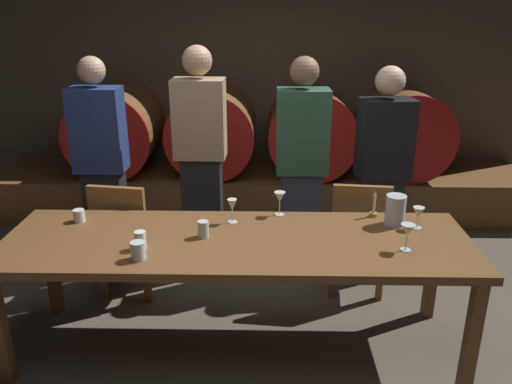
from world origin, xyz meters
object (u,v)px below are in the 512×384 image
wine_glass_center_right (408,231)px  wine_glass_far_left (232,206)px  candle_center (374,210)px  cup_center_left (140,240)px  wine_barrel_center_left (213,131)px  wine_barrel_far_right (402,132)px  guest_center_left (201,161)px  guest_far_right (382,173)px  chair_left (126,233)px  wine_barrel_center_right (311,131)px  chair_right (358,232)px  guest_center_right (301,168)px  wine_glass_far_right (418,213)px  pitcher (395,210)px  cup_center_right (138,251)px  wine_barrel_far_left (116,130)px  guest_far_left (102,165)px  wine_glass_center_left (280,198)px  cup_far_right (203,229)px  dining_table (237,249)px  cup_far_left (79,216)px

wine_glass_center_right → wine_glass_far_left: bearing=159.9°
candle_center → cup_center_left: 1.48m
wine_barrel_center_left → wine_barrel_far_right: size_ratio=1.00×
guest_center_left → guest_far_right: (1.37, -0.04, -0.07)m
chair_left → guest_center_left: 0.78m
wine_barrel_center_right → chair_right: bearing=-81.4°
guest_center_right → guest_far_right: size_ratio=1.04×
wine_glass_far_right → cup_center_left: wine_glass_far_right is taller
pitcher → wine_barrel_far_right: bearing=75.0°
guest_center_left → cup_center_right: size_ratio=17.31×
wine_barrel_far_left → wine_glass_center_right: size_ratio=5.35×
guest_far_left → wine_glass_far_right: 2.36m
chair_right → wine_glass_center_left: wine_glass_center_left is taller
guest_far_right → cup_center_left: bearing=28.2°
wine_barrel_center_left → cup_center_right: (-0.15, -2.48, -0.05)m
wine_glass_center_right → cup_far_right: 1.16m
dining_table → guest_far_left: guest_far_left is taller
guest_center_right → candle_center: guest_center_right is taller
chair_right → guest_center_right: 0.63m
wine_barrel_far_left → wine_barrel_center_right: bearing=0.0°
wine_barrel_far_left → wine_glass_center_left: size_ratio=5.32×
wine_barrel_center_left → wine_glass_center_left: (0.62, -1.85, 0.01)m
cup_center_left → cup_center_right: 0.12m
wine_barrel_far_right → guest_far_left: size_ratio=0.50×
wine_barrel_center_right → wine_glass_far_left: 2.08m
dining_table → cup_center_left: size_ratio=25.97×
guest_far_left → wine_barrel_far_left: bearing=-79.5°
chair_left → wine_glass_far_right: bearing=175.2°
chair_left → cup_far_right: chair_left is taller
guest_far_left → wine_glass_far_left: guest_far_left is taller
wine_barrel_center_right → pitcher: (0.36, -1.99, -0.01)m
chair_left → guest_center_left: bearing=-133.0°
guest_far_right → wine_glass_center_left: size_ratio=10.33×
wine_barrel_far_left → wine_glass_far_left: bearing=-57.1°
wine_glass_far_left → cup_center_left: (-0.49, -0.38, -0.06)m
dining_table → guest_center_left: bearing=107.8°
cup_far_left → cup_far_right: (0.81, -0.21, 0.01)m
wine_barrel_far_right → guest_center_right: guest_center_right is taller
wine_barrel_center_right → dining_table: (-0.60, -2.22, -0.17)m
cup_center_left → guest_far_left: bearing=115.9°
chair_right → cup_far_right: 1.26m
dining_table → pitcher: (0.97, 0.23, 0.16)m
chair_right → wine_glass_center_right: wine_glass_center_right is taller
guest_center_right → wine_glass_far_right: size_ratio=12.35×
guest_far_right → guest_center_right: bearing=-6.4°
wine_barrel_far_right → cup_far_right: size_ratio=8.31×
guest_center_left → cup_center_left: guest_center_left is taller
wine_glass_far_left → wine_glass_far_right: bearing=-3.2°
dining_table → wine_glass_center_left: (0.26, 0.37, 0.18)m
wine_barrel_far_left → chair_left: (0.49, -1.61, -0.36)m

